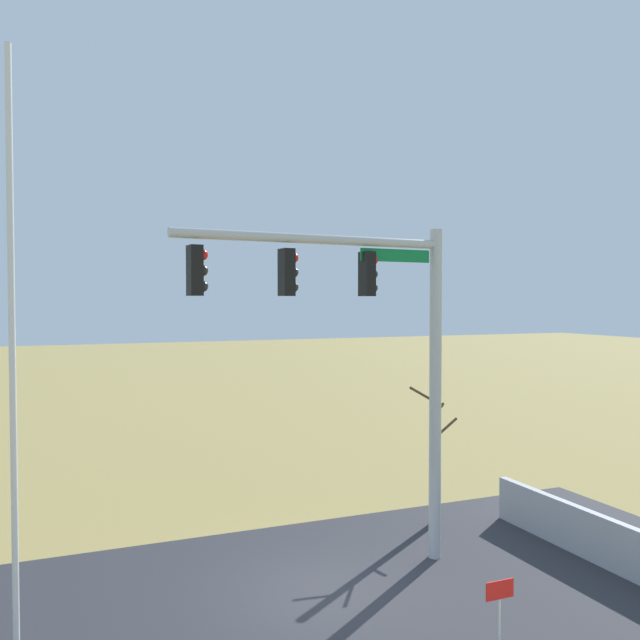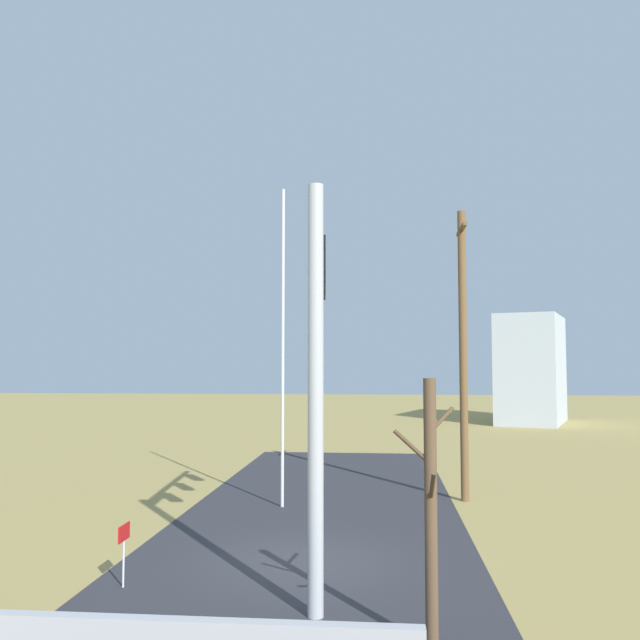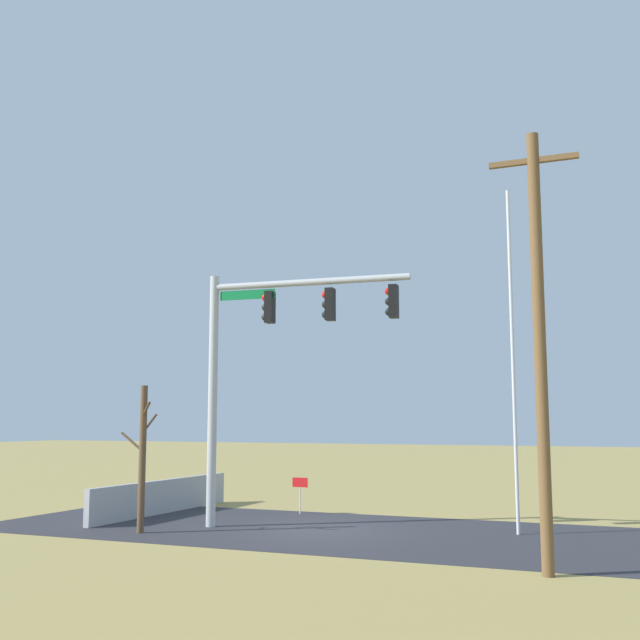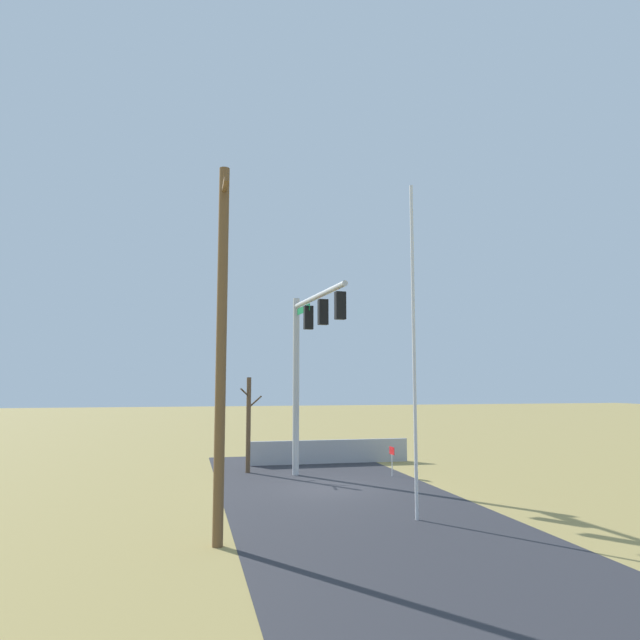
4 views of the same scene
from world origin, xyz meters
TOP-DOWN VIEW (x-y plane):
  - ground_plane at (0.00, 0.00)m, footprint 160.00×160.00m
  - road_surface at (-4.00, 0.00)m, footprint 28.00×8.00m
  - sidewalk_corner at (4.23, 0.63)m, footprint 6.00×6.00m
  - retaining_fence at (6.46, -1.67)m, footprint 0.20×7.96m
  - signal_mast at (1.52, 0.48)m, footprint 6.28×0.80m
  - flagpole at (-5.51, -1.26)m, footprint 0.10×0.10m
  - utility_pole at (-6.94, 4.42)m, footprint 1.90×0.26m
  - bare_tree at (4.37, 2.53)m, footprint 1.27×1.02m
  - open_sign at (2.05, -3.28)m, footprint 0.56×0.04m

SIDE VIEW (x-z plane):
  - ground_plane at x=0.00m, z-range 0.00..0.00m
  - sidewalk_corner at x=4.23m, z-range 0.00..0.01m
  - road_surface at x=-4.00m, z-range 0.00..0.01m
  - retaining_fence at x=6.46m, z-range 0.00..1.13m
  - open_sign at x=2.05m, z-range 0.30..1.52m
  - bare_tree at x=4.37m, z-range 0.06..4.21m
  - utility_pole at x=-6.94m, z-range 0.17..9.53m
  - flagpole at x=-5.51m, z-range 0.00..9.85m
  - signal_mast at x=1.52m, z-range 1.53..9.13m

